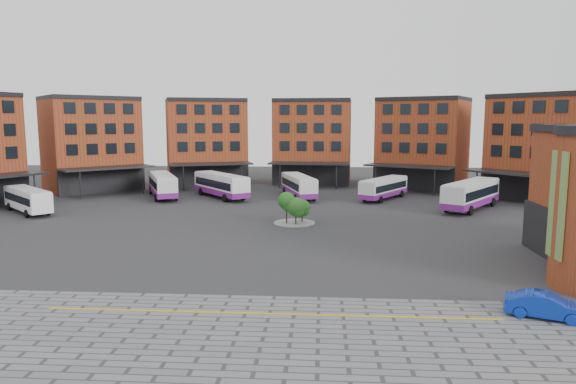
# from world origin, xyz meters

# --- Properties ---
(ground) EXTENTS (160.00, 160.00, 0.00)m
(ground) POSITION_xyz_m (0.00, 0.00, 0.00)
(ground) COLOR #28282B
(ground) RESTS_ON ground
(yellow_line) EXTENTS (26.00, 0.15, 0.02)m
(yellow_line) POSITION_xyz_m (2.00, -14.00, 0.03)
(yellow_line) COLOR gold
(yellow_line) RESTS_ON paving_zone
(main_building) EXTENTS (94.14, 42.48, 14.60)m
(main_building) POSITION_xyz_m (-4.77, 38.25, 7.23)
(main_building) COLOR maroon
(main_building) RESTS_ON ground
(tree_island) EXTENTS (4.40, 4.40, 3.50)m
(tree_island) POSITION_xyz_m (2.07, 11.56, 1.82)
(tree_island) COLOR gray
(tree_island) RESTS_ON ground
(bus_a) EXTENTS (9.19, 8.72, 2.92)m
(bus_a) POSITION_xyz_m (-30.04, 16.26, 1.73)
(bus_a) COLOR white
(bus_a) RESTS_ON ground
(bus_b) EXTENTS (7.35, 11.97, 3.35)m
(bus_b) POSITION_xyz_m (-17.86, 29.58, 1.82)
(bus_b) COLOR silver
(bus_b) RESTS_ON ground
(bus_c) EXTENTS (9.61, 11.24, 3.40)m
(bus_c) POSITION_xyz_m (-9.42, 29.65, 1.84)
(bus_c) COLOR white
(bus_c) RESTS_ON ground
(bus_d) EXTENTS (5.72, 11.53, 3.17)m
(bus_d) POSITION_xyz_m (1.59, 30.67, 1.72)
(bus_d) COLOR silver
(bus_d) RESTS_ON ground
(bus_e) EXTENTS (7.72, 10.21, 2.97)m
(bus_e) POSITION_xyz_m (13.52, 29.74, 1.61)
(bus_e) COLOR silver
(bus_e) RESTS_ON ground
(bus_f) EXTENTS (9.57, 11.84, 3.52)m
(bus_f) POSITION_xyz_m (23.30, 22.17, 1.91)
(bus_f) COLOR silver
(bus_f) RESTS_ON ground
(blue_car) EXTENTS (4.58, 2.96, 1.42)m
(blue_car) POSITION_xyz_m (17.42, -13.54, 0.71)
(blue_car) COLOR #0C2BA3
(blue_car) RESTS_ON ground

